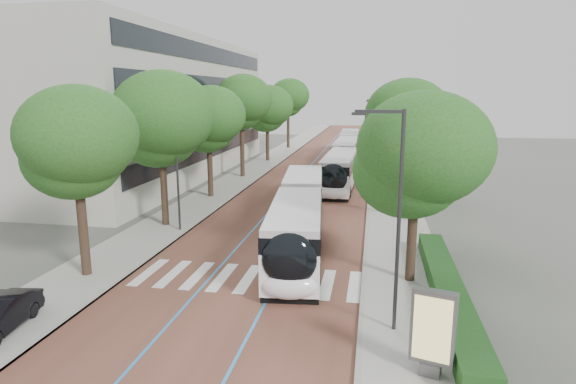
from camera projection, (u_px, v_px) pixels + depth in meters
name	position (u px, v px, depth m)	size (l,w,h in m)	color
ground	(238.00, 287.00, 21.79)	(160.00, 160.00, 0.00)	#51544C
road	(326.00, 163.00, 60.34)	(11.00, 140.00, 0.02)	brown
sidewalk_left	(268.00, 161.00, 61.62)	(4.00, 140.00, 0.12)	#9C9A93
sidewalk_right	(387.00, 164.00, 59.04)	(4.00, 140.00, 0.12)	#9C9A93
kerb_left	(282.00, 161.00, 61.29)	(0.20, 140.00, 0.14)	gray
kerb_right	(371.00, 163.00, 59.36)	(0.20, 140.00, 0.14)	gray
zebra_crossing	(248.00, 279.00, 22.71)	(10.55, 3.60, 0.01)	silver
lane_line_left	(313.00, 162.00, 60.61)	(0.12, 126.00, 0.01)	#287CCC
lane_line_right	(339.00, 163.00, 60.06)	(0.12, 126.00, 0.01)	#287CCC
office_building	(132.00, 108.00, 50.71)	(18.11, 40.00, 14.00)	#B4B3A7
hedge	(448.00, 291.00, 20.11)	(1.20, 14.00, 0.80)	#164016
streetlight_near	(394.00, 204.00, 16.78)	(1.82, 0.20, 8.00)	#2E2E31
streetlight_far	(383.00, 138.00, 40.87)	(1.82, 0.20, 8.00)	#2E2E31
lamp_post_left	(177.00, 167.00, 29.71)	(0.14, 0.14, 8.00)	#2E2E31
trees_left	(237.00, 112.00, 46.98)	(6.44, 60.70, 10.19)	black
trees_right	(397.00, 125.00, 40.01)	(5.90, 47.85, 9.02)	black
lead_bus	(299.00, 216.00, 27.78)	(4.39, 18.55, 3.20)	black
bus_queued_0	(339.00, 172.00, 43.34)	(2.75, 12.44, 3.20)	white
bus_queued_1	(346.00, 154.00, 55.61)	(2.71, 12.43, 3.20)	white
bus_queued_2	(349.00, 143.00, 67.92)	(2.89, 12.47, 3.20)	white
ad_panel	(433.00, 331.00, 14.56)	(1.37, 0.72, 2.75)	#59595B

